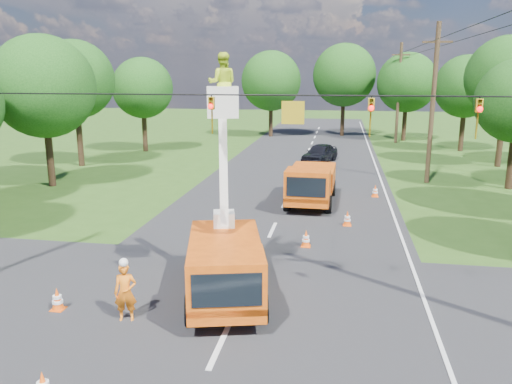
% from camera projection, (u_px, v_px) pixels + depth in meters
% --- Properties ---
extents(ground, '(140.00, 140.00, 0.00)m').
position_uv_depth(ground, '(294.00, 184.00, 31.97)').
color(ground, '#2B4E17').
rests_on(ground, ground).
extents(road_main, '(12.00, 100.00, 0.06)m').
position_uv_depth(road_main, '(294.00, 184.00, 31.97)').
color(road_main, black).
rests_on(road_main, ground).
extents(road_cross, '(56.00, 10.00, 0.07)m').
position_uv_depth(road_cross, '(235.00, 312.00, 14.69)').
color(road_cross, black).
rests_on(road_cross, ground).
extents(edge_line, '(0.12, 90.00, 0.02)m').
position_uv_depth(edge_line, '(383.00, 187.00, 31.05)').
color(edge_line, silver).
rests_on(edge_line, ground).
extents(bucket_truck, '(3.41, 6.05, 7.46)m').
position_uv_depth(bucket_truck, '(225.00, 249.00, 15.28)').
color(bucket_truck, '#E15A0F').
rests_on(bucket_truck, ground).
extents(second_truck, '(2.56, 6.09, 2.25)m').
position_uv_depth(second_truck, '(311.00, 183.00, 26.73)').
color(second_truck, '#E15A0F').
rests_on(second_truck, ground).
extents(ground_worker, '(0.72, 0.56, 1.73)m').
position_uv_depth(ground_worker, '(125.00, 292.00, 13.99)').
color(ground_worker, orange).
rests_on(ground_worker, ground).
extents(distant_car, '(3.10, 4.76, 1.51)m').
position_uv_depth(distant_car, '(320.00, 153.00, 39.72)').
color(distant_car, black).
rests_on(distant_car, ground).
extents(traffic_cone_2, '(0.38, 0.38, 0.71)m').
position_uv_depth(traffic_cone_2, '(306.00, 239.00, 20.18)').
color(traffic_cone_2, '#FA550D').
rests_on(traffic_cone_2, ground).
extents(traffic_cone_3, '(0.38, 0.38, 0.71)m').
position_uv_depth(traffic_cone_3, '(347.00, 219.00, 23.01)').
color(traffic_cone_3, '#FA550D').
rests_on(traffic_cone_3, ground).
extents(traffic_cone_4, '(0.38, 0.38, 0.71)m').
position_uv_depth(traffic_cone_4, '(57.00, 299.00, 14.71)').
color(traffic_cone_4, '#FA550D').
rests_on(traffic_cone_4, ground).
extents(traffic_cone_7, '(0.38, 0.38, 0.71)m').
position_uv_depth(traffic_cone_7, '(375.00, 191.00, 28.46)').
color(traffic_cone_7, '#FA550D').
rests_on(traffic_cone_7, ground).
extents(pole_right_mid, '(1.80, 0.30, 10.00)m').
position_uv_depth(pole_right_mid, '(433.00, 103.00, 31.33)').
color(pole_right_mid, '#4C3823').
rests_on(pole_right_mid, ground).
extents(pole_right_far, '(1.80, 0.30, 10.00)m').
position_uv_depth(pole_right_far, '(399.00, 92.00, 50.53)').
color(pole_right_far, '#4C3823').
rests_on(pole_right_far, ground).
extents(signal_span, '(18.00, 0.29, 1.07)m').
position_uv_depth(signal_span, '(317.00, 112.00, 12.98)').
color(signal_span, black).
rests_on(signal_span, ground).
extents(tree_left_d, '(6.20, 6.20, 9.24)m').
position_uv_depth(tree_left_d, '(43.00, 87.00, 30.14)').
color(tree_left_d, '#382616').
rests_on(tree_left_d, ground).
extents(tree_left_e, '(5.80, 5.80, 9.41)m').
position_uv_depth(tree_left_e, '(75.00, 80.00, 37.07)').
color(tree_left_e, '#382616').
rests_on(tree_left_e, ground).
extents(tree_left_f, '(5.40, 5.40, 8.40)m').
position_uv_depth(tree_left_f, '(143.00, 88.00, 44.60)').
color(tree_left_f, '#382616').
rests_on(tree_left_f, ground).
extents(tree_right_d, '(6.00, 6.00, 9.70)m').
position_uv_depth(tree_right_d, '(507.00, 77.00, 36.66)').
color(tree_right_d, '#382616').
rests_on(tree_right_d, ground).
extents(tree_right_e, '(5.60, 5.60, 8.63)m').
position_uv_depth(tree_right_e, '(466.00, 87.00, 44.70)').
color(tree_right_e, '#382616').
rests_on(tree_right_e, ground).
extents(tree_far_a, '(6.60, 6.60, 9.50)m').
position_uv_depth(tree_far_a, '(271.00, 81.00, 55.37)').
color(tree_far_a, '#382616').
rests_on(tree_far_a, ground).
extents(tree_far_b, '(7.00, 7.00, 10.32)m').
position_uv_depth(tree_far_b, '(344.00, 75.00, 55.84)').
color(tree_far_b, '#382616').
rests_on(tree_far_b, ground).
extents(tree_far_c, '(6.20, 6.20, 9.18)m').
position_uv_depth(tree_far_c, '(407.00, 83.00, 52.07)').
color(tree_far_c, '#382616').
rests_on(tree_far_c, ground).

